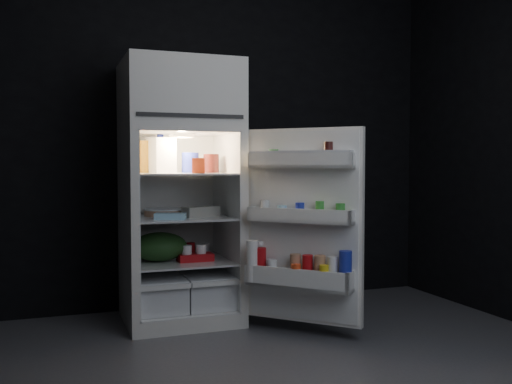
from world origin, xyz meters
name	(u,v)px	position (x,y,z in m)	size (l,w,h in m)	color
wall_back	(187,129)	(0.00, 1.70, 1.35)	(4.00, 0.00, 2.70)	black
refrigerator	(179,183)	(-0.14, 1.32, 0.96)	(0.76, 0.71, 1.78)	white
fridge_door	(302,229)	(0.49, 0.67, 0.68)	(0.64, 0.65, 1.22)	white
milk_jug	(160,155)	(-0.26, 1.36, 1.15)	(0.16, 0.16, 0.24)	white
mayo_jar	(190,163)	(-0.06, 1.33, 1.10)	(0.12, 0.12, 0.14)	#1C299D
jam_jar	(211,163)	(0.08, 1.30, 1.09)	(0.11, 0.11, 0.13)	black
amber_bottle	(144,157)	(-0.37, 1.39, 1.14)	(0.08, 0.08, 0.22)	#C0801E
small_carton	(198,166)	(-0.07, 1.08, 1.08)	(0.08, 0.06, 0.10)	#EC461B
egg_carton	(201,212)	(-0.02, 1.21, 0.76)	(0.26, 0.10, 0.07)	gray
pie	(166,213)	(-0.22, 1.39, 0.75)	(0.30, 0.30, 0.04)	#AC7B5B
flat_package	(170,216)	(-0.25, 1.11, 0.75)	(0.20, 0.10, 0.04)	#92C6E2
wrapped_pkg	(204,210)	(0.06, 1.43, 0.75)	(0.13, 0.11, 0.05)	beige
produce_bag	(159,247)	(-0.29, 1.28, 0.52)	(0.38, 0.32, 0.20)	#193815
yogurt_tray	(195,257)	(-0.06, 1.20, 0.45)	(0.24, 0.13, 0.05)	#AF0F14
small_can_red	(191,249)	(-0.03, 1.47, 0.47)	(0.06, 0.06, 0.09)	#AF0F14
small_can_silver	(206,249)	(0.07, 1.41, 0.47)	(0.06, 0.06, 0.09)	white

